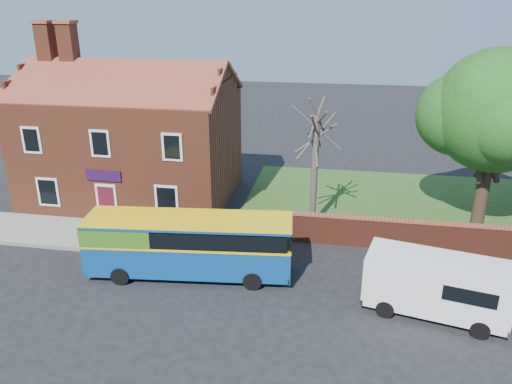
# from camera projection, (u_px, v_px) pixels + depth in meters

# --- Properties ---
(ground) EXTENTS (120.00, 120.00, 0.00)m
(ground) POSITION_uv_depth(u_px,v_px,m) (189.00, 311.00, 20.13)
(ground) COLOR black
(ground) RESTS_ON ground
(pavement) EXTENTS (18.00, 3.50, 0.12)m
(pavement) POSITION_uv_depth(u_px,v_px,m) (95.00, 235.00, 26.53)
(pavement) COLOR gray
(pavement) RESTS_ON ground
(kerb) EXTENTS (18.00, 0.15, 0.14)m
(kerb) POSITION_uv_depth(u_px,v_px,m) (78.00, 250.00, 24.92)
(kerb) COLOR slate
(kerb) RESTS_ON ground
(grass_strip) EXTENTS (26.00, 12.00, 0.04)m
(grass_strip) POSITION_uv_depth(u_px,v_px,m) (461.00, 208.00, 29.97)
(grass_strip) COLOR #426B28
(grass_strip) RESTS_ON ground
(shop_building) EXTENTS (12.30, 8.13, 10.50)m
(shop_building) POSITION_uv_depth(u_px,v_px,m) (132.00, 145.00, 30.60)
(shop_building) COLOR brown
(shop_building) RESTS_ON ground
(boundary_wall) EXTENTS (22.00, 0.38, 1.60)m
(boundary_wall) POSITION_uv_depth(u_px,v_px,m) (489.00, 241.00, 24.17)
(boundary_wall) COLOR maroon
(boundary_wall) RESTS_ON ground
(bus) EXTENTS (9.32, 3.23, 2.79)m
(bus) POSITION_uv_depth(u_px,v_px,m) (183.00, 243.00, 22.27)
(bus) COLOR navy
(bus) RESTS_ON ground
(van_near) EXTENTS (5.75, 3.30, 2.38)m
(van_near) POSITION_uv_depth(u_px,v_px,m) (437.00, 284.00, 19.53)
(van_near) COLOR white
(van_near) RESTS_ON ground
(large_tree) EXTENTS (7.92, 6.27, 9.66)m
(large_tree) POSITION_uv_depth(u_px,v_px,m) (496.00, 114.00, 25.22)
(large_tree) COLOR black
(large_tree) RESTS_ON ground
(bare_tree) EXTENTS (2.54, 3.03, 6.78)m
(bare_tree) POSITION_uv_depth(u_px,v_px,m) (315.00, 166.00, 26.55)
(bare_tree) COLOR #4C4238
(bare_tree) RESTS_ON ground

